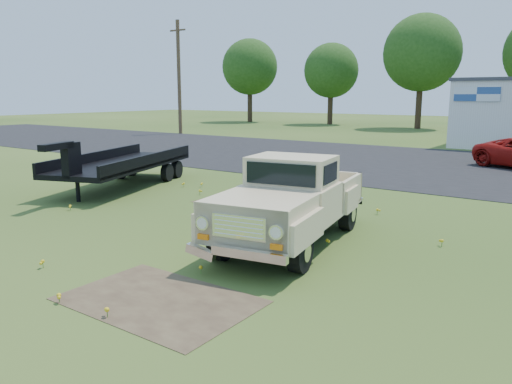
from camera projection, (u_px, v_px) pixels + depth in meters
ground at (211, 240)px, 11.09m from camera, size 140.00×140.00×0.00m
asphalt_lot at (421, 164)px, 23.10m from camera, size 90.00×14.00×0.02m
dirt_patch_a at (159, 300)px, 7.84m from camera, size 3.00×2.00×0.01m
dirt_patch_b at (236, 202)px, 15.03m from camera, size 2.20×1.60×0.01m
utility_pole_west at (179, 77)px, 40.30m from camera, size 1.60×0.30×9.00m
treeline_a at (250, 67)px, 57.79m from camera, size 6.40×6.40×9.52m
treeline_b at (331, 71)px, 53.04m from camera, size 5.76×5.76×8.57m
treeline_c at (422, 53)px, 45.92m from camera, size 7.04×7.04×10.47m
vintage_pickup_truck at (291, 200)px, 10.68m from camera, size 2.93×5.55×1.92m
flatbed_trailer at (122, 160)px, 17.32m from camera, size 4.40×7.19×1.86m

